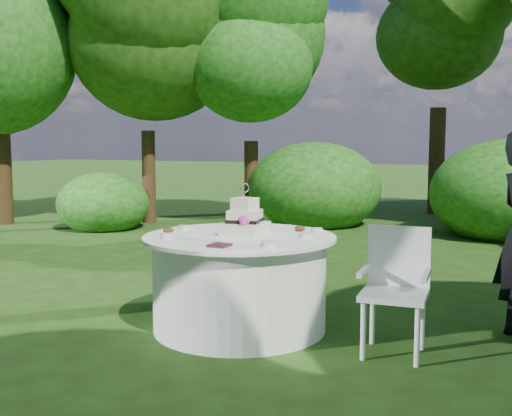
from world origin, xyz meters
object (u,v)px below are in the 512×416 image
at_px(table, 240,282).
at_px(chair, 396,281).
at_px(napkins, 219,245).
at_px(cake, 245,221).

xyz_separation_m(table, chair, (1.27, 0.03, 0.13)).
height_order(napkins, chair, chair).
bearing_deg(chair, table, -178.55).
relative_size(table, cake, 3.65).
xyz_separation_m(napkins, table, (-0.12, 0.53, -0.39)).
bearing_deg(table, cake, 59.68).
relative_size(cake, chair, 0.47).
height_order(table, cake, cake).
bearing_deg(napkins, cake, 99.37).
height_order(table, chair, chair).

